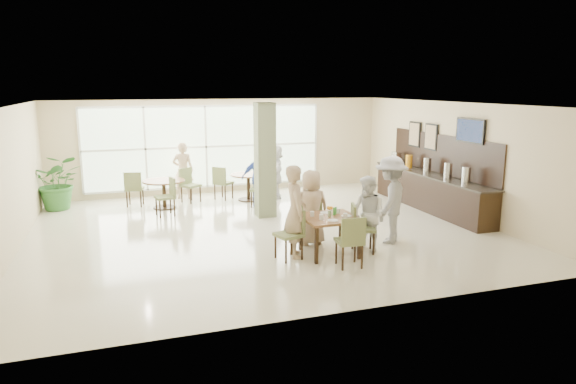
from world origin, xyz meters
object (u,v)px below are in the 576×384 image
object	(u,v)px
round_table_left	(164,187)
adult_b	(275,171)
teen_right	(368,214)
teen_far	(311,207)
teen_left	(295,211)
teen_standing	(391,200)
adult_a	(258,178)
round_table_right	(248,181)
adult_standing	(183,170)
potted_plant	(58,182)
main_table	(329,221)
buffet_counter	(431,189)

from	to	relation	value
round_table_left	adult_b	world-z (taller)	adult_b
teen_right	teen_far	bearing A→B (deg)	-151.91
teen_left	teen_standing	size ratio (longest dim) A/B	0.97
teen_standing	teen_left	bearing A→B (deg)	-41.12
teen_far	adult_a	xyz separation A→B (m)	(-0.13, 3.61, -0.01)
round_table_right	adult_b	xyz separation A→B (m)	(0.81, 0.06, 0.23)
adult_a	teen_far	bearing A→B (deg)	-75.22
round_table_left	round_table_right	xyz separation A→B (m)	(2.35, 0.24, -0.02)
round_table_left	adult_standing	bearing A→B (deg)	58.40
potted_plant	teen_standing	bearing A→B (deg)	-37.86
potted_plant	teen_left	bearing A→B (deg)	-49.88
round_table_right	teen_far	xyz separation A→B (m)	(0.21, -4.41, 0.22)
main_table	round_table_left	size ratio (longest dim) A/B	0.94
buffet_counter	teen_left	world-z (taller)	buffet_counter
potted_plant	teen_far	distance (m)	7.14
teen_right	adult_b	bearing A→B (deg)	162.68
teen_right	teen_standing	bearing A→B (deg)	99.20
buffet_counter	adult_a	size ratio (longest dim) A/B	3.08
potted_plant	teen_far	bearing A→B (deg)	-43.36
teen_right	teen_standing	size ratio (longest dim) A/B	0.83
round_table_left	teen_standing	bearing A→B (deg)	-47.55
teen_far	teen_standing	world-z (taller)	teen_standing
round_table_right	teen_far	distance (m)	4.42
potted_plant	teen_left	size ratio (longest dim) A/B	0.82
main_table	buffet_counter	distance (m)	4.69
round_table_right	buffet_counter	size ratio (longest dim) A/B	0.21
main_table	potted_plant	xyz separation A→B (m)	(-5.30, 5.62, 0.06)
adult_a	main_table	bearing A→B (deg)	-74.18
potted_plant	teen_right	bearing A→B (deg)	-43.09
adult_b	adult_standing	size ratio (longest dim) A/B	0.95
potted_plant	adult_b	world-z (taller)	adult_b
round_table_left	teen_far	xyz separation A→B (m)	(2.57, -4.18, 0.20)
round_table_left	teen_right	world-z (taller)	teen_right
main_table	potted_plant	bearing A→B (deg)	133.31
potted_plant	adult_b	bearing A→B (deg)	-4.20
teen_standing	adult_a	world-z (taller)	teen_standing
round_table_left	potted_plant	size ratio (longest dim) A/B	0.76
adult_b	main_table	bearing A→B (deg)	4.39
teen_left	adult_a	bearing A→B (deg)	-0.18
main_table	buffet_counter	xyz separation A→B (m)	(3.94, 2.54, -0.11)
round_table_right	main_table	bearing A→B (deg)	-86.47
round_table_right	potted_plant	xyz separation A→B (m)	(-4.98, 0.49, 0.17)
main_table	teen_far	xyz separation A→B (m)	(-0.10, 0.72, 0.11)
buffet_counter	teen_right	world-z (taller)	buffet_counter
teen_left	round_table_left	bearing A→B (deg)	28.35
main_table	round_table_right	world-z (taller)	same
adult_b	adult_standing	bearing A→B (deg)	-96.36
teen_right	adult_a	size ratio (longest dim) A/B	0.98
potted_plant	teen_right	size ratio (longest dim) A/B	0.97
teen_left	adult_standing	world-z (taller)	teen_left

